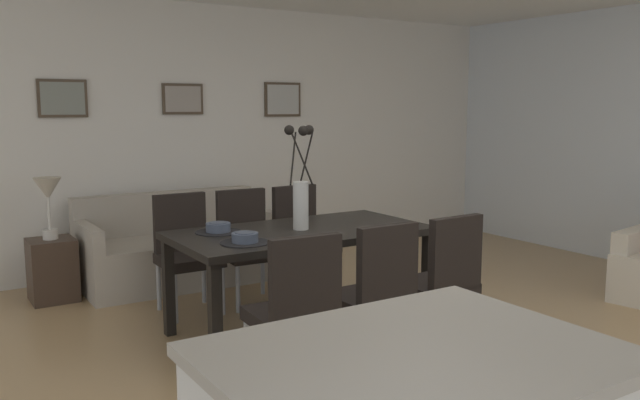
# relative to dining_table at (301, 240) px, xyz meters

# --- Properties ---
(ground_plane) EXTENTS (9.00, 9.00, 0.00)m
(ground_plane) POSITION_rel_dining_table_xyz_m (0.25, -0.94, -0.66)
(ground_plane) COLOR tan
(back_wall_panel) EXTENTS (9.00, 0.10, 2.60)m
(back_wall_panel) POSITION_rel_dining_table_xyz_m (0.25, 2.31, 0.64)
(back_wall_panel) COLOR white
(back_wall_panel) RESTS_ON ground
(dining_table) EXTENTS (1.80, 0.93, 0.74)m
(dining_table) POSITION_rel_dining_table_xyz_m (0.00, 0.00, 0.00)
(dining_table) COLOR black
(dining_table) RESTS_ON ground
(dining_chair_near_left) EXTENTS (0.46, 0.46, 0.92)m
(dining_chair_near_left) POSITION_rel_dining_table_xyz_m (-0.56, -0.89, -0.15)
(dining_chair_near_left) COLOR black
(dining_chair_near_left) RESTS_ON ground
(dining_chair_near_right) EXTENTS (0.44, 0.44, 0.92)m
(dining_chair_near_right) POSITION_rel_dining_table_xyz_m (-0.53, 0.89, -0.15)
(dining_chair_near_right) COLOR black
(dining_chair_near_right) RESTS_ON ground
(dining_chair_far_left) EXTENTS (0.45, 0.45, 0.92)m
(dining_chair_far_left) POSITION_rel_dining_table_xyz_m (0.02, -0.86, -0.15)
(dining_chair_far_left) COLOR black
(dining_chair_far_left) RESTS_ON ground
(dining_chair_far_right) EXTENTS (0.47, 0.47, 0.92)m
(dining_chair_far_right) POSITION_rel_dining_table_xyz_m (-0.01, 0.86, -0.15)
(dining_chair_far_right) COLOR black
(dining_chair_far_right) RESTS_ON ground
(dining_chair_mid_left) EXTENTS (0.46, 0.46, 0.92)m
(dining_chair_mid_left) POSITION_rel_dining_table_xyz_m (0.56, -0.86, -0.15)
(dining_chair_mid_left) COLOR black
(dining_chair_mid_left) RESTS_ON ground
(dining_chair_mid_right) EXTENTS (0.46, 0.46, 0.92)m
(dining_chair_mid_right) POSITION_rel_dining_table_xyz_m (0.51, 0.85, -0.15)
(dining_chair_mid_right) COLOR black
(dining_chair_mid_right) RESTS_ON ground
(centerpiece_vase) EXTENTS (0.21, 0.23, 0.73)m
(centerpiece_vase) POSITION_rel_dining_table_xyz_m (0.00, 0.00, 0.36)
(centerpiece_vase) COLOR silver
(centerpiece_vase) RESTS_ON dining_table
(placemat_near_left) EXTENTS (0.32, 0.32, 0.01)m
(placemat_near_left) POSITION_rel_dining_table_xyz_m (-0.54, -0.21, 0.08)
(placemat_near_left) COLOR black
(placemat_near_left) RESTS_ON dining_table
(bowl_near_left) EXTENTS (0.17, 0.17, 0.07)m
(bowl_near_left) POSITION_rel_dining_table_xyz_m (-0.54, -0.21, 0.12)
(bowl_near_left) COLOR #475166
(bowl_near_left) RESTS_ON dining_table
(placemat_near_right) EXTENTS (0.32, 0.32, 0.01)m
(placemat_near_right) POSITION_rel_dining_table_xyz_m (-0.54, 0.21, 0.08)
(placemat_near_right) COLOR black
(placemat_near_right) RESTS_ON dining_table
(bowl_near_right) EXTENTS (0.17, 0.17, 0.07)m
(bowl_near_right) POSITION_rel_dining_table_xyz_m (-0.54, 0.21, 0.12)
(bowl_near_right) COLOR #475166
(bowl_near_right) RESTS_ON dining_table
(sofa) EXTENTS (1.73, 0.84, 0.80)m
(sofa) POSITION_rel_dining_table_xyz_m (-0.27, 1.76, -0.38)
(sofa) COLOR #B2A899
(sofa) RESTS_ON ground
(side_table) EXTENTS (0.36, 0.36, 0.52)m
(side_table) POSITION_rel_dining_table_xyz_m (-1.37, 1.73, -0.40)
(side_table) COLOR #3D2D23
(side_table) RESTS_ON ground
(table_lamp) EXTENTS (0.22, 0.22, 0.51)m
(table_lamp) POSITION_rel_dining_table_xyz_m (-1.37, 1.73, 0.23)
(table_lamp) COLOR beige
(table_lamp) RESTS_ON side_table
(framed_picture_left) EXTENTS (0.42, 0.03, 0.34)m
(framed_picture_left) POSITION_rel_dining_table_xyz_m (-1.11, 2.24, 1.01)
(framed_picture_left) COLOR #473828
(framed_picture_center) EXTENTS (0.41, 0.03, 0.30)m
(framed_picture_center) POSITION_rel_dining_table_xyz_m (0.00, 2.24, 1.01)
(framed_picture_center) COLOR #473828
(framed_picture_right) EXTENTS (0.43, 0.03, 0.36)m
(framed_picture_right) POSITION_rel_dining_table_xyz_m (1.11, 2.24, 1.01)
(framed_picture_right) COLOR #473828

